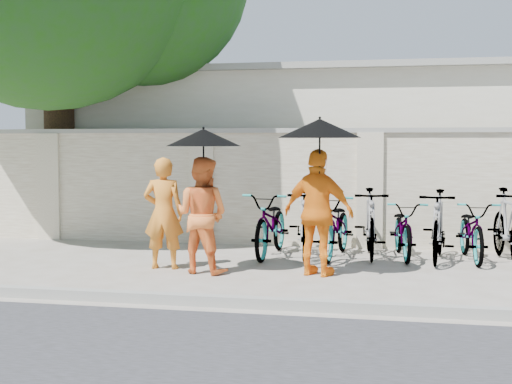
# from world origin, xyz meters

# --- Properties ---
(ground) EXTENTS (80.00, 80.00, 0.00)m
(ground) POSITION_xyz_m (0.00, 0.00, 0.00)
(ground) COLOR #A69F95
(kerb) EXTENTS (40.00, 0.16, 0.12)m
(kerb) POSITION_xyz_m (0.00, -1.70, 0.06)
(kerb) COLOR gray
(kerb) RESTS_ON ground
(compound_wall) EXTENTS (20.00, 0.30, 2.00)m
(compound_wall) POSITION_xyz_m (1.00, 3.20, 1.00)
(compound_wall) COLOR white
(compound_wall) RESTS_ON ground
(building_behind) EXTENTS (14.00, 6.00, 3.20)m
(building_behind) POSITION_xyz_m (2.00, 7.00, 1.60)
(building_behind) COLOR silver
(building_behind) RESTS_ON ground
(monk_left) EXTENTS (0.63, 0.44, 1.62)m
(monk_left) POSITION_xyz_m (-0.84, 0.46, 0.81)
(monk_left) COLOR orange
(monk_left) RESTS_ON ground
(monk_center) EXTENTS (0.92, 0.79, 1.63)m
(monk_center) POSITION_xyz_m (-0.21, 0.26, 0.82)
(monk_center) COLOR orange
(monk_center) RESTS_ON ground
(parasol_center) EXTENTS (1.04, 1.04, 1.10)m
(parasol_center) POSITION_xyz_m (-0.16, 0.18, 1.90)
(parasol_center) COLOR black
(parasol_center) RESTS_ON ground
(monk_right) EXTENTS (1.11, 0.74, 1.75)m
(monk_right) POSITION_xyz_m (1.42, 0.36, 0.87)
(monk_right) COLOR orange
(monk_right) RESTS_ON ground
(parasol_right) EXTENTS (1.12, 1.12, 1.16)m
(parasol_right) POSITION_xyz_m (1.44, 0.28, 2.02)
(parasol_right) COLOR black
(parasol_right) RESTS_ON ground
(bike_0) EXTENTS (0.76, 2.00, 1.04)m
(bike_0) POSITION_xyz_m (0.49, 1.88, 0.52)
(bike_0) COLOR #A1A1A1
(bike_0) RESTS_ON ground
(bike_1) EXTENTS (0.75, 1.88, 1.10)m
(bike_1) POSITION_xyz_m (1.01, 1.93, 0.55)
(bike_1) COLOR #A1A1A1
(bike_1) RESTS_ON ground
(bike_2) EXTENTS (0.85, 2.00, 1.02)m
(bike_2) POSITION_xyz_m (1.53, 1.95, 0.51)
(bike_2) COLOR #A1A1A1
(bike_2) RESTS_ON ground
(bike_3) EXTENTS (0.68, 1.87, 1.10)m
(bike_3) POSITION_xyz_m (2.05, 2.08, 0.55)
(bike_3) COLOR #A1A1A1
(bike_3) RESTS_ON ground
(bike_4) EXTENTS (0.81, 1.80, 0.92)m
(bike_4) POSITION_xyz_m (2.57, 2.10, 0.46)
(bike_4) COLOR #A1A1A1
(bike_4) RESTS_ON ground
(bike_5) EXTENTS (0.71, 1.88, 1.10)m
(bike_5) POSITION_xyz_m (3.09, 1.89, 0.55)
(bike_5) COLOR #A1A1A1
(bike_5) RESTS_ON ground
(bike_6) EXTENTS (0.77, 1.83, 0.94)m
(bike_6) POSITION_xyz_m (3.61, 2.06, 0.47)
(bike_6) COLOR #A1A1A1
(bike_6) RESTS_ON ground
(bike_7) EXTENTS (0.70, 1.92, 1.13)m
(bike_7) POSITION_xyz_m (4.13, 2.04, 0.57)
(bike_7) COLOR #A1A1A1
(bike_7) RESTS_ON ground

